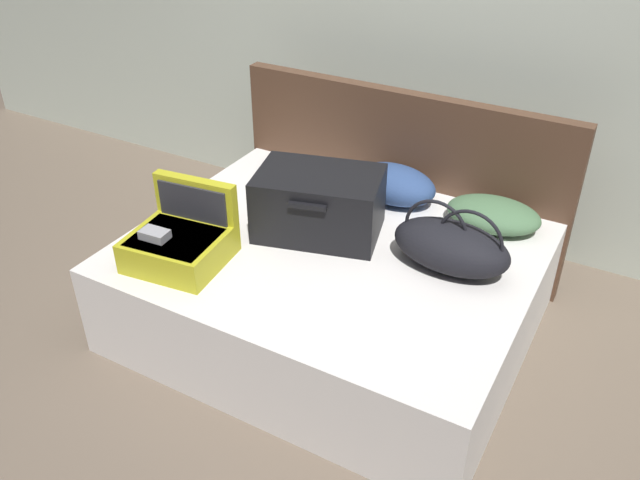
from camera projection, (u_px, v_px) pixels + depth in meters
name	position (u px, v px, depth m)	size (l,w,h in m)	color
ground_plane	(290.00, 372.00, 3.08)	(12.00, 12.00, 0.00)	#6B5B4C
back_wall	(442.00, 13.00, 3.59)	(8.00, 0.10, 2.60)	#B7C1B2
bed	(331.00, 287.00, 3.25)	(1.88, 1.51, 0.48)	silver
headboard	(399.00, 177.00, 3.69)	(1.91, 0.08, 1.00)	#4C3323
hard_case_large	(319.00, 203.00, 3.15)	(0.67, 0.53, 0.32)	black
hard_case_medium	(180.00, 241.00, 2.97)	(0.46, 0.44, 0.34)	gold
duffel_bag	(451.00, 246.00, 2.91)	(0.56, 0.33, 0.32)	black
pillow_near_headboard	(394.00, 184.00, 3.45)	(0.47, 0.30, 0.19)	navy
pillow_center_head	(493.00, 214.00, 3.23)	(0.46, 0.31, 0.14)	#4C724C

